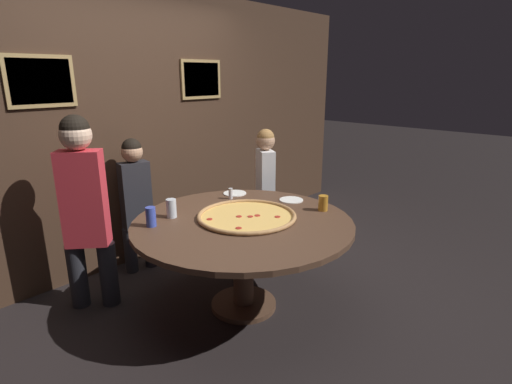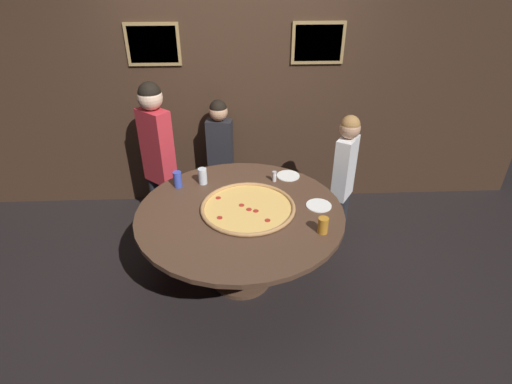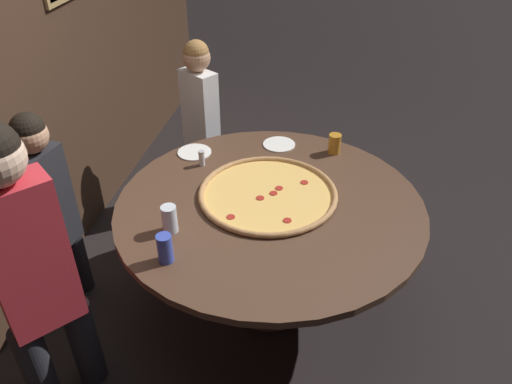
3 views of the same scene
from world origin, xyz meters
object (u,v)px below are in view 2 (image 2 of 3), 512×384
object	(u,v)px
drink_cup_far_left	(178,179)
diner_far_right	(157,150)
white_plate_left_side	(319,205)
condiment_shaker	(274,176)
drink_cup_centre_back	(323,225)
dining_table	(240,223)
drink_cup_far_right	(203,176)
giant_pizza	(248,207)
diner_side_left	(220,150)
white_plate_right_side	(288,176)
diner_centre_back	(344,171)

from	to	relation	value
drink_cup_far_left	diner_far_right	bearing A→B (deg)	116.54
white_plate_left_side	condiment_shaker	size ratio (longest dim) A/B	2.14
drink_cup_centre_back	condiment_shaker	world-z (taller)	drink_cup_centre_back
dining_table	drink_cup_far_right	bearing A→B (deg)	125.74
dining_table	diner_far_right	world-z (taller)	diner_far_right
drink_cup_far_right	condiment_shaker	bearing A→B (deg)	0.96
giant_pizza	drink_cup_centre_back	world-z (taller)	drink_cup_centre_back
drink_cup_far_left	drink_cup_centre_back	world-z (taller)	drink_cup_far_left
drink_cup_centre_back	white_plate_left_side	size ratio (longest dim) A/B	0.60
dining_table	diner_side_left	world-z (taller)	diner_side_left
diner_far_right	white_plate_left_side	bearing A→B (deg)	-170.14
giant_pizza	drink_cup_far_right	size ratio (longest dim) A/B	5.27
drink_cup_far_right	white_plate_left_side	bearing A→B (deg)	-23.12
drink_cup_far_right	white_plate_right_side	world-z (taller)	drink_cup_far_right
drink_cup_far_right	white_plate_left_side	distance (m)	1.05
drink_cup_centre_back	diner_side_left	bearing A→B (deg)	118.10
giant_pizza	drink_cup_centre_back	size ratio (longest dim) A/B	6.15
dining_table	diner_centre_back	size ratio (longest dim) A/B	1.31
diner_centre_back	drink_cup_far_left	bearing A→B (deg)	-47.06
giant_pizza	diner_side_left	size ratio (longest dim) A/B	0.61
white_plate_left_side	white_plate_right_side	bearing A→B (deg)	110.72
diner_far_right	white_plate_right_side	bearing A→B (deg)	-155.04
drink_cup_far_right	diner_centre_back	xyz separation A→B (m)	(1.33, 0.21, -0.09)
dining_table	giant_pizza	distance (m)	0.15
drink_cup_centre_back	diner_side_left	xyz separation A→B (m)	(-0.80, 1.50, -0.09)
white_plate_right_side	condiment_shaker	world-z (taller)	condiment_shaker
condiment_shaker	drink_cup_far_left	bearing A→B (deg)	-176.00
diner_side_left	dining_table	bearing A→B (deg)	108.77
drink_cup_far_left	diner_side_left	size ratio (longest dim) A/B	0.12
drink_cup_far_left	condiment_shaker	bearing A→B (deg)	4.00
drink_cup_centre_back	drink_cup_far_right	bearing A→B (deg)	140.54
giant_pizza	white_plate_right_side	xyz separation A→B (m)	(0.39, 0.53, -0.01)
drink_cup_centre_back	condiment_shaker	size ratio (longest dim) A/B	1.29
diner_centre_back	drink_cup_far_right	bearing A→B (deg)	-47.60
white_plate_left_side	condiment_shaker	bearing A→B (deg)	127.81
drink_cup_centre_back	diner_side_left	world-z (taller)	diner_side_left
white_plate_right_side	diner_centre_back	size ratio (longest dim) A/B	0.17
drink_cup_far_right	white_plate_left_side	size ratio (longest dim) A/B	0.70
dining_table	giant_pizza	size ratio (longest dim) A/B	2.17
diner_side_left	diner_centre_back	distance (m)	1.31
condiment_shaker	diner_side_left	bearing A→B (deg)	125.12
dining_table	white_plate_right_side	size ratio (longest dim) A/B	7.86
diner_side_left	white_plate_right_side	bearing A→B (deg)	144.71
diner_side_left	white_plate_left_side	bearing A→B (deg)	135.52
drink_cup_far_right	condiment_shaker	xyz separation A→B (m)	(0.64, 0.01, -0.02)
giant_pizza	condiment_shaker	bearing A→B (deg)	60.51
white_plate_left_side	white_plate_right_side	world-z (taller)	same
white_plate_right_side	condiment_shaker	distance (m)	0.17
drink_cup_far_right	drink_cup_centre_back	xyz separation A→B (m)	(0.93, -0.77, -0.01)
drink_cup_far_left	condiment_shaker	world-z (taller)	drink_cup_far_left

